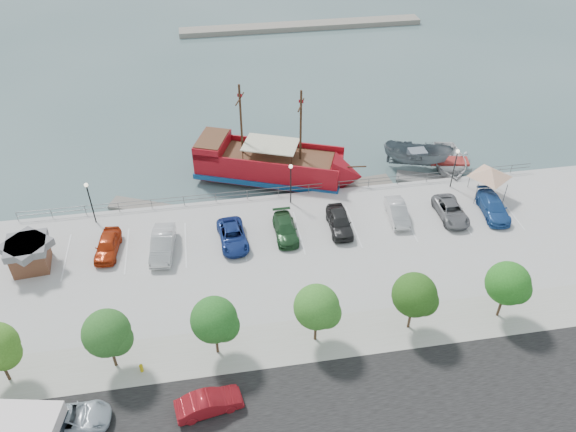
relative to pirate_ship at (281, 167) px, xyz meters
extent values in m
plane|color=#3F5859|center=(0.12, -11.57, -1.81)|extent=(160.00, 160.00, 0.00)
cube|color=black|center=(0.12, -27.57, -0.80)|extent=(100.00, 8.00, 0.04)
cube|color=#A2A092|center=(0.12, -21.57, -0.80)|extent=(100.00, 4.00, 0.05)
cylinder|color=#5D5E5F|center=(0.12, -3.77, 0.14)|extent=(50.00, 0.06, 0.06)
cylinder|color=#5D5E5F|center=(0.12, -3.77, -0.26)|extent=(50.00, 0.06, 0.06)
cube|color=gray|center=(10.12, 43.43, -1.41)|extent=(40.00, 3.00, 0.80)
cube|color=maroon|center=(-1.15, 0.45, -0.08)|extent=(15.22, 9.57, 2.37)
cube|color=navy|center=(-1.15, 0.45, -0.86)|extent=(15.57, 9.92, 0.55)
cone|color=maroon|center=(6.30, -2.48, -0.08)|extent=(4.31, 5.13, 4.37)
cube|color=maroon|center=(-6.66, 2.62, 1.74)|extent=(4.21, 5.24, 1.27)
cube|color=brown|center=(-6.66, 2.62, 2.42)|extent=(3.91, 4.83, 0.11)
cube|color=brown|center=(-0.73, 0.29, 1.14)|extent=(12.48, 8.06, 0.14)
cube|color=maroon|center=(-0.35, 2.49, 1.42)|extent=(13.62, 5.50, 0.64)
cube|color=maroon|center=(-1.95, -1.58, 1.42)|extent=(13.62, 5.50, 0.64)
cylinder|color=#382111|center=(1.81, -0.71, 4.83)|extent=(0.28, 0.28, 7.46)
cylinder|color=#382111|center=(-3.69, 1.45, 4.83)|extent=(0.28, 0.28, 7.46)
cylinder|color=#382111|center=(1.81, -0.71, 7.11)|extent=(1.12, 2.59, 0.13)
cylinder|color=#382111|center=(-3.69, 1.45, 7.11)|extent=(1.12, 2.59, 0.13)
cube|color=beige|center=(-0.98, 0.39, 2.46)|extent=(6.18, 5.15, 0.11)
cylinder|color=#382111|center=(6.89, -2.71, 1.01)|extent=(2.16, 0.97, 0.54)
imported|color=slate|center=(14.43, 0.08, -0.45)|extent=(7.55, 5.14, 2.74)
imported|color=silver|center=(17.77, -0.71, -1.06)|extent=(6.59, 8.22, 1.51)
cube|color=slate|center=(-14.00, -2.37, -1.63)|extent=(6.56, 4.20, 0.36)
cube|color=slate|center=(7.33, -2.37, -1.60)|extent=(7.54, 2.84, 0.42)
cube|color=slate|center=(14.94, -2.37, -1.63)|extent=(6.62, 4.03, 0.37)
cube|color=brown|center=(-22.37, -10.28, 0.20)|extent=(3.01, 3.01, 2.03)
cube|color=slate|center=(-22.37, -10.28, 1.45)|extent=(3.41, 3.41, 0.65)
cylinder|color=slate|center=(17.80, -5.41, 0.32)|extent=(0.09, 0.09, 2.27)
cylinder|color=slate|center=(20.43, -5.94, 0.32)|extent=(0.09, 0.09, 2.27)
cylinder|color=slate|center=(17.27, -8.04, 0.32)|extent=(0.09, 0.09, 2.27)
cylinder|color=slate|center=(19.90, -8.57, 0.32)|extent=(0.09, 0.09, 2.27)
pyramid|color=silver|center=(18.85, -6.99, 2.33)|extent=(5.11, 5.11, 0.93)
imported|color=#A7B3BD|center=(-17.23, -25.78, -0.13)|extent=(5.06, 2.54, 1.38)
imported|color=maroon|center=(-8.69, -26.07, -0.11)|extent=(4.47, 2.22, 1.41)
cube|color=silver|center=(-20.70, -26.07, 0.37)|extent=(6.95, 3.52, 2.37)
cube|color=black|center=(-20.70, -26.07, 0.23)|extent=(7.06, 3.63, 0.76)
cylinder|color=gold|center=(-13.09, -22.37, -0.52)|extent=(0.24, 0.24, 0.59)
sphere|color=gold|center=(-13.09, -22.37, -0.20)|extent=(0.26, 0.26, 0.26)
cylinder|color=black|center=(-17.88, -5.07, 1.19)|extent=(0.12, 0.12, 4.00)
sphere|color=#FFF2CC|center=(-17.88, -5.07, 3.29)|extent=(0.36, 0.36, 0.36)
cylinder|color=black|center=(0.12, -5.07, 1.19)|extent=(0.12, 0.12, 4.00)
sphere|color=#FFF2CC|center=(0.12, -5.07, 3.29)|extent=(0.36, 0.36, 0.36)
cylinder|color=black|center=(16.12, -5.07, 1.19)|extent=(0.12, 0.12, 4.00)
sphere|color=#FFF2CC|center=(16.12, -5.07, 3.29)|extent=(0.36, 0.36, 0.36)
cylinder|color=#473321|center=(-21.88, -21.57, 0.29)|extent=(0.20, 0.20, 2.20)
sphere|color=#396C1C|center=(-21.28, -21.87, 2.19)|extent=(2.20, 2.20, 2.20)
cylinder|color=#473321|center=(-14.88, -21.57, 0.29)|extent=(0.20, 0.20, 2.20)
sphere|color=#25541E|center=(-14.88, -21.57, 2.59)|extent=(3.20, 3.20, 3.20)
sphere|color=#25541E|center=(-14.28, -21.87, 2.19)|extent=(2.20, 2.20, 2.20)
cylinder|color=#473321|center=(-7.88, -21.57, 0.29)|extent=(0.20, 0.20, 2.20)
sphere|color=#1F581C|center=(-7.88, -21.57, 2.59)|extent=(3.20, 3.20, 3.20)
sphere|color=#1F581C|center=(-7.28, -21.87, 2.19)|extent=(2.20, 2.20, 2.20)
cylinder|color=#473321|center=(-0.88, -21.57, 0.29)|extent=(0.20, 0.20, 2.20)
sphere|color=#2F6A21|center=(-0.88, -21.57, 2.59)|extent=(3.20, 3.20, 3.20)
sphere|color=#2F6A21|center=(-0.28, -21.87, 2.19)|extent=(2.20, 2.20, 2.20)
cylinder|color=#473321|center=(6.12, -21.57, 0.29)|extent=(0.20, 0.20, 2.20)
sphere|color=#234D14|center=(6.12, -21.57, 2.59)|extent=(3.20, 3.20, 3.20)
sphere|color=#234D14|center=(6.72, -21.87, 2.19)|extent=(2.20, 2.20, 2.20)
cylinder|color=#473321|center=(13.12, -21.57, 0.29)|extent=(0.20, 0.20, 2.20)
sphere|color=#21641A|center=(13.12, -21.57, 2.59)|extent=(3.20, 3.20, 3.20)
sphere|color=#21641A|center=(13.72, -21.87, 2.19)|extent=(2.20, 2.20, 2.20)
imported|color=#AB2F0E|center=(-16.35, -9.48, -0.06)|extent=(2.27, 4.59, 1.50)
imported|color=#BEBEBE|center=(-11.74, -10.18, 0.02)|extent=(2.24, 5.20, 1.67)
imported|color=navy|center=(-5.78, -9.92, -0.12)|extent=(2.69, 5.14, 1.38)
imported|color=#224B27|center=(-1.14, -9.68, -0.14)|extent=(1.92, 4.67, 1.35)
imported|color=black|center=(3.76, -9.59, -0.01)|extent=(2.04, 4.77, 1.61)
imported|color=beige|center=(9.32, -9.01, -0.09)|extent=(1.86, 4.47, 1.44)
imported|color=slate|center=(14.24, -9.60, -0.14)|extent=(2.28, 4.87, 1.35)
imported|color=#245097|center=(18.27, -9.75, -0.08)|extent=(2.59, 5.27, 1.47)
camera|label=1|loc=(-7.08, -47.19, 31.23)|focal=35.00mm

